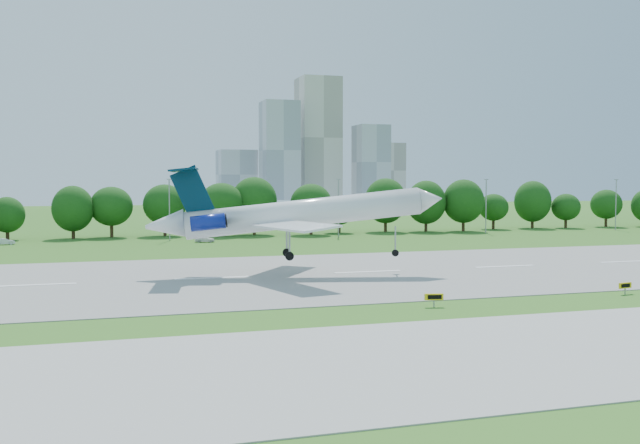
# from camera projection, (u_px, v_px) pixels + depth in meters

# --- Properties ---
(ground) EXTENTS (600.00, 600.00, 0.00)m
(ground) POSITION_uv_depth(u_px,v_px,m) (462.00, 305.00, 67.60)
(ground) COLOR #285817
(ground) RESTS_ON ground
(runway) EXTENTS (400.00, 45.00, 0.08)m
(runway) POSITION_uv_depth(u_px,v_px,m) (368.00, 272.00, 91.48)
(runway) COLOR gray
(runway) RESTS_ON ground
(taxiway) EXTENTS (400.00, 23.00, 0.08)m
(taxiway) POSITION_uv_depth(u_px,v_px,m) (584.00, 346.00, 50.41)
(taxiway) COLOR #ADADA8
(taxiway) RESTS_ON ground
(tree_line) EXTENTS (288.40, 8.40, 10.40)m
(tree_line) POSITION_uv_depth(u_px,v_px,m) (259.00, 207.00, 155.11)
(tree_line) COLOR #382314
(tree_line) RESTS_ON ground
(light_poles) EXTENTS (175.90, 0.25, 12.19)m
(light_poles) POSITION_uv_depth(u_px,v_px,m) (257.00, 208.00, 144.82)
(light_poles) COLOR gray
(light_poles) RESTS_ON ground
(skyline) EXTENTS (127.00, 52.00, 80.00)m
(skyline) POSITION_uv_depth(u_px,v_px,m) (313.00, 153.00, 468.04)
(skyline) COLOR #B2B2B7
(skyline) RESTS_ON ground
(airliner) EXTENTS (37.36, 26.76, 11.63)m
(airliner) POSITION_uv_depth(u_px,v_px,m) (289.00, 214.00, 88.31)
(airliner) COLOR white
(airliner) RESTS_ON ground
(taxi_sign_left) EXTENTS (1.77, 0.56, 1.24)m
(taxi_sign_left) POSITION_uv_depth(u_px,v_px,m) (434.00, 297.00, 66.29)
(taxi_sign_left) COLOR gray
(taxi_sign_left) RESTS_ON ground
(taxi_sign_centre) EXTENTS (1.72, 0.50, 1.21)m
(taxi_sign_centre) POSITION_uv_depth(u_px,v_px,m) (625.00, 286.00, 73.80)
(taxi_sign_centre) COLOR gray
(taxi_sign_centre) RESTS_ON ground
(service_vehicle_a) EXTENTS (3.77, 2.12, 1.18)m
(service_vehicle_a) POSITION_uv_depth(u_px,v_px,m) (4.00, 242.00, 131.17)
(service_vehicle_a) COLOR silver
(service_vehicle_a) RESTS_ON ground
(service_vehicle_b) EXTENTS (4.00, 2.39, 1.27)m
(service_vehicle_b) POSITION_uv_depth(u_px,v_px,m) (205.00, 239.00, 136.39)
(service_vehicle_b) COLOR silver
(service_vehicle_b) RESTS_ON ground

